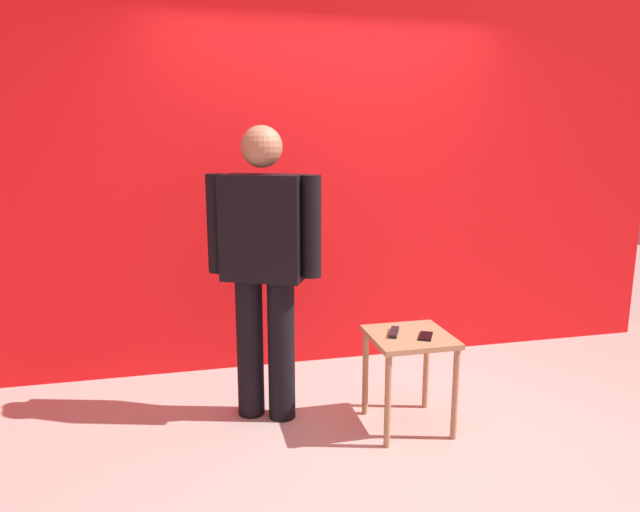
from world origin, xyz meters
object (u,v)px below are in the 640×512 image
Objects in this scene: tv_remote at (394,332)px; cell_phone at (426,336)px; standing_person at (264,260)px; side_table at (409,351)px.

cell_phone is at bearing -4.02° from tv_remote.
standing_person reaches higher than cell_phone.
tv_remote reaches higher than cell_phone.
tv_remote is (-0.09, 0.03, 0.11)m from side_table.
standing_person is 3.07× the size of side_table.
side_table is (0.78, -0.32, -0.51)m from standing_person.
side_table is 0.14m from cell_phone.
cell_phone is 0.18m from tv_remote.
side_table is at bearing 6.83° from tv_remote.
standing_person is at bearing 157.60° from side_table.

